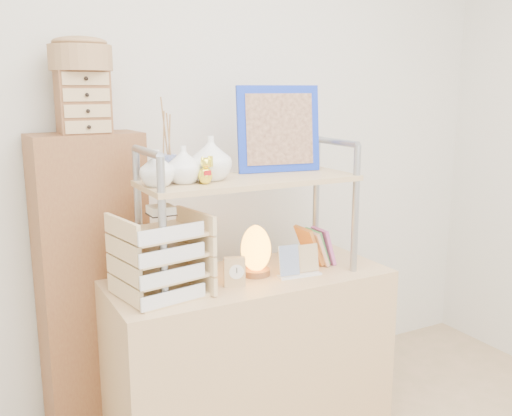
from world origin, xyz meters
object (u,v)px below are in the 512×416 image
(cabinet, at_px, (94,288))
(letter_tray, at_px, (162,261))
(desk, at_px, (250,357))
(salt_lamp, at_px, (256,250))

(cabinet, xyz_separation_m, letter_tray, (0.18, -0.42, 0.22))
(desk, relative_size, letter_tray, 3.39)
(letter_tray, bearing_deg, salt_lamp, 7.11)
(desk, distance_m, letter_tray, 0.66)
(salt_lamp, bearing_deg, desk, -177.51)
(desk, distance_m, cabinet, 0.75)
(cabinet, bearing_deg, desk, -36.42)
(cabinet, relative_size, letter_tray, 3.81)
(desk, xyz_separation_m, letter_tray, (-0.40, -0.05, 0.52))
(cabinet, xyz_separation_m, salt_lamp, (0.61, -0.37, 0.19))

